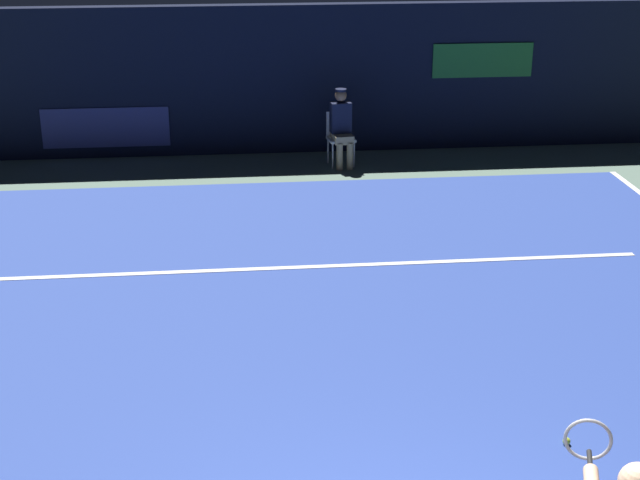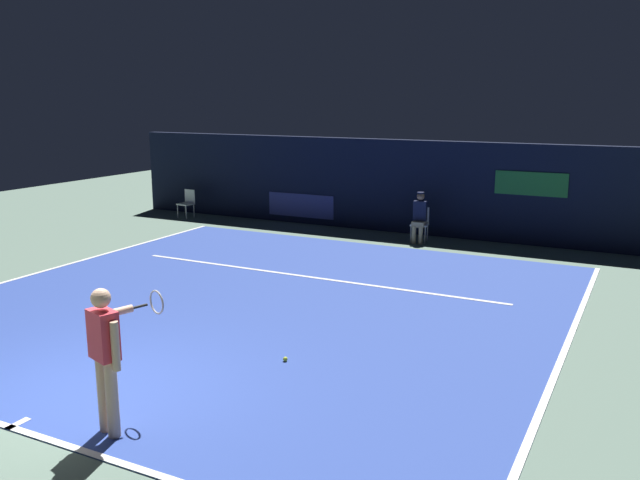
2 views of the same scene
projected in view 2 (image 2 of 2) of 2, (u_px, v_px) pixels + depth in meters
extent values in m
plane|color=slate|center=(261.00, 302.00, 12.45)|extent=(34.44, 34.44, 0.00)
cube|color=#2D479E|center=(261.00, 302.00, 12.45)|extent=(10.92, 10.99, 0.01)
cube|color=white|center=(11.00, 427.00, 7.71)|extent=(10.92, 0.10, 0.01)
cube|color=white|center=(565.00, 350.00, 10.04)|extent=(0.10, 10.99, 0.01)
cube|color=white|center=(55.00, 268.00, 14.86)|extent=(0.10, 10.99, 0.01)
cube|color=white|center=(309.00, 277.00, 14.12)|extent=(8.52, 0.10, 0.01)
cube|color=white|center=(18.00, 423.00, 7.80)|extent=(0.10, 0.30, 0.01)
cube|color=black|center=(401.00, 186.00, 18.64)|extent=(17.77, 0.30, 2.60)
cube|color=navy|center=(301.00, 205.00, 20.04)|extent=(2.20, 0.04, 0.70)
cube|color=#1E6B2D|center=(531.00, 184.00, 16.85)|extent=(1.80, 0.04, 0.60)
cylinder|color=#DBAD89|center=(112.00, 400.00, 7.42)|extent=(0.14, 0.14, 0.92)
cylinder|color=#DBAD89|center=(104.00, 394.00, 7.56)|extent=(0.14, 0.14, 0.92)
cube|color=#D8333F|center=(103.00, 335.00, 7.33)|extent=(0.41, 0.32, 0.56)
sphere|color=#DBAD89|center=(101.00, 298.00, 7.24)|extent=(0.22, 0.22, 0.22)
cylinder|color=#DBAD89|center=(112.00, 313.00, 7.59)|extent=(0.24, 0.50, 0.09)
cylinder|color=#DBAD89|center=(115.00, 346.00, 7.21)|extent=(0.09, 0.09, 0.56)
cylinder|color=black|center=(136.00, 307.00, 7.80)|extent=(0.12, 0.30, 0.03)
torus|color=#B2B2B7|center=(157.00, 302.00, 7.99)|extent=(0.30, 0.12, 0.30)
cube|color=white|center=(419.00, 225.00, 17.51)|extent=(0.49, 0.45, 0.04)
cube|color=white|center=(421.00, 215.00, 17.65)|extent=(0.42, 0.08, 0.42)
cylinder|color=#B2B2B7|center=(411.00, 234.00, 17.46)|extent=(0.03, 0.03, 0.46)
cylinder|color=#B2B2B7|center=(425.00, 235.00, 17.34)|extent=(0.03, 0.03, 0.46)
cylinder|color=#B2B2B7|center=(414.00, 232.00, 17.78)|extent=(0.03, 0.03, 0.46)
cylinder|color=#B2B2B7|center=(427.00, 232.00, 17.65)|extent=(0.03, 0.03, 0.46)
cube|color=tan|center=(419.00, 224.00, 17.43)|extent=(0.37, 0.44, 0.14)
cylinder|color=tan|center=(414.00, 235.00, 17.35)|extent=(0.11, 0.11, 0.46)
cylinder|color=tan|center=(421.00, 235.00, 17.29)|extent=(0.11, 0.11, 0.46)
cube|color=#141933|center=(420.00, 211.00, 17.47)|extent=(0.37, 0.26, 0.52)
sphere|color=#8C6647|center=(421.00, 196.00, 17.39)|extent=(0.20, 0.20, 0.20)
cylinder|color=#141933|center=(421.00, 193.00, 17.37)|extent=(0.19, 0.19, 0.04)
cube|color=white|center=(186.00, 204.00, 20.97)|extent=(0.49, 0.45, 0.04)
cube|color=white|center=(190.00, 196.00, 21.09)|extent=(0.42, 0.08, 0.42)
cylinder|color=#B2B2B7|center=(178.00, 211.00, 20.98)|extent=(0.03, 0.03, 0.44)
cylinder|color=#B2B2B7|center=(186.00, 212.00, 20.78)|extent=(0.03, 0.03, 0.44)
cylinder|color=#B2B2B7|center=(186.00, 210.00, 21.26)|extent=(0.03, 0.03, 0.44)
cylinder|color=#B2B2B7|center=(194.00, 211.00, 21.05)|extent=(0.03, 0.03, 0.44)
sphere|color=#CCE033|center=(285.00, 359.00, 9.63)|extent=(0.07, 0.07, 0.07)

